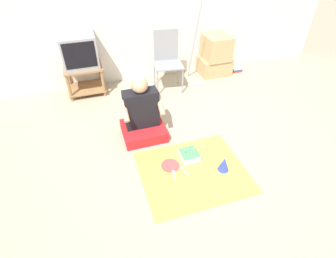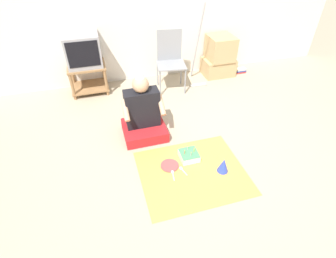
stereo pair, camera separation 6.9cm
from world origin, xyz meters
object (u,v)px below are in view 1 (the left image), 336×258
object	(u,v)px
cardboard_box_stack	(216,56)
book_pile	(236,69)
tv	(79,51)
dust_mop	(195,61)
paper_plate	(170,165)
folding_chair	(167,57)
party_hat_blue	(224,164)
person_seated	(142,116)
birthday_cake	(189,155)

from	to	relation	value
cardboard_box_stack	book_pile	size ratio (longest dim) A/B	3.57
tv	dust_mop	world-z (taller)	dust_mop
dust_mop	book_pile	bearing A→B (deg)	10.47
book_pile	paper_plate	bearing A→B (deg)	-135.12
book_pile	cardboard_box_stack	bearing A→B (deg)	175.10
tv	folding_chair	bearing A→B (deg)	-10.04
dust_mop	tv	bearing A→B (deg)	172.29
cardboard_box_stack	party_hat_blue	bearing A→B (deg)	-113.18
dust_mop	party_hat_blue	distance (m)	2.06
paper_plate	dust_mop	bearing A→B (deg)	60.35
person_seated	party_hat_blue	xyz separation A→B (m)	(0.70, -0.90, -0.19)
book_pile	paper_plate	size ratio (longest dim) A/B	0.93
tv	paper_plate	xyz separation A→B (m)	(0.76, -1.99, -0.68)
folding_chair	cardboard_box_stack	distance (m)	1.00
folding_chair	person_seated	size ratio (longest dim) A/B	1.04
tv	person_seated	bearing A→B (deg)	-65.41
tv	dust_mop	bearing A→B (deg)	-7.71
tv	cardboard_box_stack	size ratio (longest dim) A/B	0.73
tv	paper_plate	bearing A→B (deg)	-69.08
cardboard_box_stack	person_seated	xyz separation A→B (m)	(-1.64, -1.30, -0.05)
cardboard_box_stack	folding_chair	bearing A→B (deg)	-168.15
book_pile	tv	bearing A→B (deg)	178.61
folding_chair	birthday_cake	size ratio (longest dim) A/B	4.38
tv	person_seated	xyz separation A→B (m)	(0.61, -1.33, -0.41)
party_hat_blue	paper_plate	bearing A→B (deg)	156.70
tv	book_pile	distance (m)	2.77
person_seated	book_pile	bearing A→B (deg)	31.17
person_seated	birthday_cake	bearing A→B (deg)	-56.48
book_pile	birthday_cake	bearing A→B (deg)	-131.97
tv	birthday_cake	distance (m)	2.28
book_pile	dust_mop	bearing A→B (deg)	-169.53
folding_chair	tv	bearing A→B (deg)	169.96
cardboard_box_stack	party_hat_blue	distance (m)	2.40
folding_chair	dust_mop	bearing A→B (deg)	-1.21
tv	cardboard_box_stack	world-z (taller)	tv
book_pile	birthday_cake	xyz separation A→B (m)	(-1.68, -1.87, 0.02)
tv	folding_chair	size ratio (longest dim) A/B	0.54
person_seated	paper_plate	distance (m)	0.73
tv	dust_mop	xyz separation A→B (m)	(1.76, -0.24, -0.29)
paper_plate	person_seated	bearing A→B (deg)	103.02
book_pile	birthday_cake	distance (m)	2.52
paper_plate	folding_chair	bearing A→B (deg)	73.33
birthday_cake	paper_plate	distance (m)	0.26
dust_mop	person_seated	xyz separation A→B (m)	(-1.15, -1.09, -0.11)
folding_chair	party_hat_blue	bearing A→B (deg)	-89.49
person_seated	party_hat_blue	world-z (taller)	person_seated
tv	person_seated	size ratio (longest dim) A/B	0.57
book_pile	person_seated	distance (m)	2.45
folding_chair	party_hat_blue	distance (m)	2.04
cardboard_box_stack	person_seated	distance (m)	2.09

